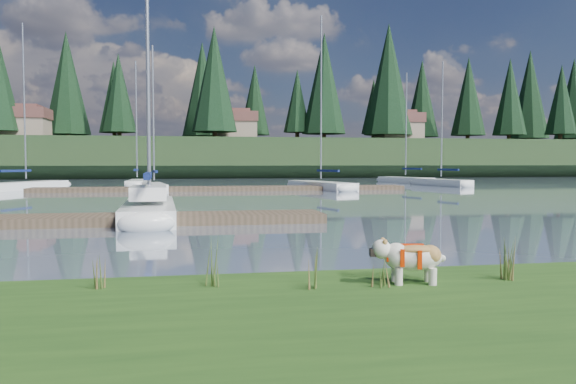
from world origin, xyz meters
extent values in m
plane|color=slate|center=(0.00, 30.00, 0.00)|extent=(200.00, 200.00, 0.00)
cube|color=black|center=(0.00, 73.00, 2.50)|extent=(200.00, 20.00, 5.00)
cylinder|color=silver|center=(2.33, -2.67, 0.46)|extent=(0.11, 0.11, 0.23)
cylinder|color=silver|center=(2.37, -2.45, 0.46)|extent=(0.11, 0.11, 0.23)
cylinder|color=silver|center=(2.78, -2.75, 0.46)|extent=(0.11, 0.11, 0.23)
cylinder|color=silver|center=(2.82, -2.53, 0.46)|extent=(0.11, 0.11, 0.23)
ellipsoid|color=silver|center=(2.58, -2.60, 0.70)|extent=(0.80, 0.50, 0.35)
ellipsoid|color=#AA7A40|center=(2.58, -2.60, 0.82)|extent=(0.58, 0.44, 0.13)
ellipsoid|color=silver|center=(2.13, -2.52, 0.82)|extent=(0.30, 0.31, 0.26)
cube|color=black|center=(2.02, -2.50, 0.77)|extent=(0.10, 0.14, 0.10)
cube|color=white|center=(-1.83, 10.72, 0.22)|extent=(2.06, 7.60, 0.70)
ellipsoid|color=white|center=(-2.00, 14.48, 0.22)|extent=(1.74, 2.13, 0.70)
cylinder|color=silver|center=(-1.86, 11.41, 6.50)|extent=(0.14, 0.14, 11.41)
cube|color=#0E1B4F|center=(-1.78, 9.61, 1.55)|extent=(0.36, 3.43, 0.20)
cube|color=white|center=(-1.81, 10.30, 0.95)|extent=(1.32, 2.79, 0.45)
cube|color=#4C3D2C|center=(-4.00, 9.00, 0.15)|extent=(16.00, 2.00, 0.30)
cube|color=#4C3D2C|center=(2.00, 30.00, 0.15)|extent=(26.00, 2.20, 0.30)
cube|color=white|center=(-12.34, 34.58, 0.22)|extent=(4.74, 7.54, 0.70)
ellipsoid|color=white|center=(-10.74, 37.98, 0.22)|extent=(2.36, 2.55, 0.70)
cylinder|color=silver|center=(-12.34, 34.58, 6.50)|extent=(0.12, 0.12, 11.40)
cube|color=#0E1B4F|center=(-12.78, 33.65, 1.40)|extent=(1.45, 2.79, 0.20)
cube|color=white|center=(-4.64, 37.86, 0.22)|extent=(1.38, 6.06, 0.70)
ellipsoid|color=white|center=(-4.64, 40.88, 0.22)|extent=(1.32, 1.65, 0.70)
cylinder|color=silver|center=(-4.64, 37.86, 5.53)|extent=(0.12, 0.12, 9.46)
cube|color=#0E1B4F|center=(-4.64, 37.03, 1.40)|extent=(0.20, 2.41, 0.20)
cube|color=white|center=(-2.78, 29.43, 0.22)|extent=(2.12, 5.90, 0.70)
ellipsoid|color=white|center=(-3.19, 32.29, 0.22)|extent=(1.47, 1.74, 0.70)
cylinder|color=silver|center=(-2.78, 29.43, 5.34)|extent=(0.12, 0.12, 9.08)
cube|color=#0E1B4F|center=(-2.66, 28.65, 1.40)|extent=(0.53, 2.30, 0.20)
cube|color=white|center=(9.26, 31.02, 0.22)|extent=(3.74, 7.99, 0.70)
ellipsoid|color=white|center=(8.25, 34.79, 0.22)|extent=(2.20, 2.50, 0.70)
cylinder|color=silver|center=(9.26, 31.02, 6.80)|extent=(0.12, 0.12, 11.99)
cube|color=#0E1B4F|center=(9.54, 30.00, 1.40)|extent=(1.00, 3.05, 0.20)
cube|color=white|center=(20.81, 35.21, 0.22)|extent=(3.01, 6.49, 0.70)
ellipsoid|color=white|center=(20.00, 38.27, 0.22)|extent=(1.78, 2.02, 0.70)
cylinder|color=silver|center=(20.81, 35.21, 5.68)|extent=(0.12, 0.12, 9.76)
cube|color=#0E1B4F|center=(21.04, 34.37, 1.40)|extent=(0.84, 2.48, 0.20)
cube|color=white|center=(20.42, 42.24, 0.22)|extent=(3.59, 6.76, 0.70)
ellipsoid|color=white|center=(19.34, 45.38, 0.22)|extent=(1.96, 2.18, 0.70)
cylinder|color=silver|center=(20.42, 42.24, 5.75)|extent=(0.12, 0.12, 9.90)
cube|color=#0E1B4F|center=(20.72, 41.39, 1.40)|extent=(1.05, 2.56, 0.20)
cone|color=#475B23|center=(-0.14, -2.28, 0.66)|extent=(0.03, 0.03, 0.62)
cone|color=brown|center=(-0.03, -2.35, 0.60)|extent=(0.03, 0.03, 0.50)
cone|color=#475B23|center=(-0.08, -2.25, 0.69)|extent=(0.03, 0.03, 0.69)
cone|color=brown|center=(0.00, -2.31, 0.57)|extent=(0.03, 0.03, 0.44)
cone|color=#475B23|center=(-0.12, -2.36, 0.63)|extent=(0.03, 0.03, 0.56)
cone|color=#475B23|center=(1.10, -2.63, 0.62)|extent=(0.03, 0.03, 0.53)
cone|color=brown|center=(1.21, -2.70, 0.56)|extent=(0.03, 0.03, 0.42)
cone|color=#475B23|center=(1.16, -2.60, 0.64)|extent=(0.03, 0.03, 0.58)
cone|color=brown|center=(1.24, -2.66, 0.54)|extent=(0.03, 0.03, 0.37)
cone|color=#475B23|center=(1.12, -2.71, 0.59)|extent=(0.03, 0.03, 0.48)
cone|color=#475B23|center=(3.89, -2.59, 0.64)|extent=(0.03, 0.03, 0.58)
cone|color=brown|center=(4.00, -2.66, 0.58)|extent=(0.03, 0.03, 0.46)
cone|color=#475B23|center=(3.95, -2.56, 0.67)|extent=(0.03, 0.03, 0.64)
cone|color=brown|center=(4.03, -2.62, 0.55)|extent=(0.03, 0.03, 0.41)
cone|color=#475B23|center=(3.91, -2.67, 0.61)|extent=(0.03, 0.03, 0.52)
cone|color=#475B23|center=(-1.63, -2.15, 0.57)|extent=(0.03, 0.03, 0.44)
cone|color=brown|center=(-1.52, -2.22, 0.53)|extent=(0.03, 0.03, 0.36)
cone|color=#475B23|center=(-1.57, -2.12, 0.59)|extent=(0.03, 0.03, 0.49)
cone|color=brown|center=(-1.49, -2.18, 0.51)|extent=(0.03, 0.03, 0.31)
cone|color=#475B23|center=(-1.61, -2.23, 0.55)|extent=(0.03, 0.03, 0.40)
cone|color=#475B23|center=(1.97, -2.74, 0.52)|extent=(0.03, 0.03, 0.35)
cone|color=brown|center=(2.08, -2.81, 0.49)|extent=(0.03, 0.03, 0.28)
cone|color=#475B23|center=(2.03, -2.71, 0.54)|extent=(0.03, 0.03, 0.38)
cone|color=brown|center=(2.11, -2.77, 0.47)|extent=(0.03, 0.03, 0.24)
cone|color=#475B23|center=(1.99, -2.82, 0.51)|extent=(0.03, 0.03, 0.31)
cone|color=#475B23|center=(3.91, -2.51, 0.65)|extent=(0.03, 0.03, 0.59)
cone|color=brown|center=(4.02, -2.58, 0.59)|extent=(0.03, 0.03, 0.48)
cone|color=#475B23|center=(3.97, -2.48, 0.68)|extent=(0.03, 0.03, 0.65)
cone|color=brown|center=(4.05, -2.54, 0.56)|extent=(0.03, 0.03, 0.42)
cone|color=#475B23|center=(3.93, -2.59, 0.62)|extent=(0.03, 0.03, 0.54)
cube|color=#33281C|center=(0.00, -1.60, 0.07)|extent=(60.00, 0.50, 0.14)
cylinder|color=#382619|center=(-10.00, 72.00, 5.90)|extent=(0.60, 0.60, 1.80)
cone|color=black|center=(-10.00, 72.00, 11.75)|extent=(4.84, 4.84, 11.00)
cylinder|color=#382619|center=(3.00, 66.00, 5.90)|extent=(0.60, 0.60, 1.80)
cone|color=black|center=(3.00, 66.00, 13.10)|extent=(6.16, 6.16, 14.00)
cylinder|color=#382619|center=(15.00, 70.00, 5.90)|extent=(0.60, 0.60, 1.80)
cone|color=black|center=(15.00, 70.00, 10.85)|extent=(3.96, 3.96, 9.00)
cylinder|color=#382619|center=(28.00, 68.00, 5.90)|extent=(0.60, 0.60, 1.80)
cone|color=black|center=(28.00, 68.00, 14.00)|extent=(7.04, 7.04, 16.00)
cylinder|color=#382619|center=(42.00, 71.00, 5.90)|extent=(0.60, 0.60, 1.80)
cone|color=black|center=(42.00, 71.00, 12.20)|extent=(5.28, 5.28, 12.00)
cylinder|color=#382619|center=(55.00, 67.00, 5.90)|extent=(0.60, 0.60, 1.80)
cone|color=black|center=(55.00, 67.00, 11.52)|extent=(4.62, 4.62, 10.50)
cube|color=gray|center=(-22.00, 70.00, 6.40)|extent=(6.00, 5.00, 2.80)
cube|color=brown|center=(-22.00, 70.00, 8.50)|extent=(6.30, 5.30, 1.40)
cube|color=brown|center=(-22.00, 70.00, 9.30)|extent=(4.20, 3.60, 0.70)
cube|color=gray|center=(6.00, 71.00, 6.40)|extent=(6.00, 5.00, 2.80)
cube|color=brown|center=(6.00, 71.00, 8.50)|extent=(6.30, 5.30, 1.40)
cube|color=brown|center=(6.00, 71.00, 9.30)|extent=(4.20, 3.60, 0.70)
cube|color=gray|center=(30.00, 69.00, 6.40)|extent=(6.00, 5.00, 2.80)
cube|color=brown|center=(30.00, 69.00, 8.50)|extent=(6.30, 5.30, 1.40)
cube|color=brown|center=(30.00, 69.00, 9.30)|extent=(4.20, 3.60, 0.70)
camera|label=1|loc=(-0.42, -9.72, 1.99)|focal=35.00mm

